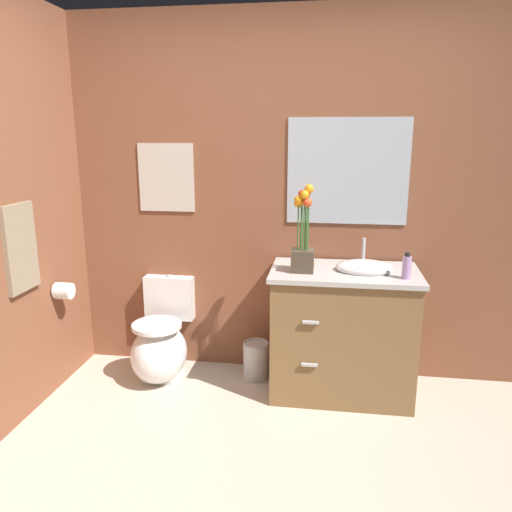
{
  "coord_description": "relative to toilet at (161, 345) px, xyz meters",
  "views": [
    {
      "loc": [
        0.27,
        -1.83,
        1.69
      ],
      "look_at": [
        -0.18,
        1.21,
        0.93
      ],
      "focal_mm": 34.8,
      "sensor_mm": 36.0,
      "label": 1
    }
  ],
  "objects": [
    {
      "name": "trash_bin",
      "position": [
        0.67,
        0.08,
        -0.11
      ],
      "size": [
        0.18,
        0.18,
        0.27
      ],
      "color": "#B7B7BC",
      "rests_on": "ground_plane"
    },
    {
      "name": "toilet_paper_roll",
      "position": [
        -0.59,
        -0.2,
        0.44
      ],
      "size": [
        0.11,
        0.11,
        0.11
      ],
      "primitive_type": "cylinder",
      "rotation": [
        0.0,
        1.57,
        0.0
      ],
      "color": "white"
    },
    {
      "name": "hanging_towel",
      "position": [
        -0.64,
        -0.52,
        0.8
      ],
      "size": [
        0.03,
        0.28,
        0.52
      ],
      "primitive_type": "cube",
      "color": "gray"
    },
    {
      "name": "vanity_cabinet",
      "position": [
        1.26,
        -0.03,
        0.19
      ],
      "size": [
        0.94,
        0.56,
        1.03
      ],
      "color": "brown",
      "rests_on": "ground_plane"
    },
    {
      "name": "wall_mirror",
      "position": [
        1.26,
        0.27,
        1.21
      ],
      "size": [
        0.8,
        0.01,
        0.7
      ],
      "primitive_type": "cube",
      "color": "#B2BCC6"
    },
    {
      "name": "toilet",
      "position": [
        0.0,
        0.0,
        0.0
      ],
      "size": [
        0.38,
        0.59,
        0.69
      ],
      "color": "white",
      "rests_on": "ground_plane"
    },
    {
      "name": "flower_vase",
      "position": [
        0.99,
        -0.09,
        0.82
      ],
      "size": [
        0.14,
        0.14,
        0.55
      ],
      "color": "#4C3D2D",
      "rests_on": "vanity_cabinet"
    },
    {
      "name": "wall_back",
      "position": [
        1.07,
        0.3,
        1.01
      ],
      "size": [
        4.76,
        0.05,
        2.5
      ],
      "primitive_type": "cube",
      "color": "brown",
      "rests_on": "ground_plane"
    },
    {
      "name": "soap_bottle",
      "position": [
        1.61,
        -0.16,
        0.68
      ],
      "size": [
        0.05,
        0.05,
        0.16
      ],
      "color": "#B28CBF",
      "rests_on": "vanity_cabinet"
    },
    {
      "name": "wall_poster",
      "position": [
        -0.0,
        0.27,
        1.15
      ],
      "size": [
        0.4,
        0.01,
        0.47
      ],
      "primitive_type": "cube",
      "color": "beige"
    }
  ]
}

